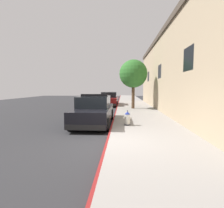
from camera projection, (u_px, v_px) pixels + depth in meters
The scene contains 8 objects.
ground_plane at pixel (71, 111), 16.79m from camera, with size 31.67×60.00×0.20m, color #2B2B2D.
sidewalk_pavement at pixel (136, 109), 16.42m from camera, with size 3.48×60.00×0.14m, color gray.
curb_painted_edge at pixel (117, 109), 16.52m from camera, with size 0.08×60.00×0.14m, color maroon.
storefront_building at pixel (200, 73), 14.53m from camera, with size 6.59×23.35×6.45m.
police_cruiser at pixel (94, 111), 10.16m from camera, with size 1.94×4.84×1.68m.
parked_car_silver_ahead at pixel (109, 99), 20.66m from camera, with size 1.94×4.84×1.56m.
fire_hydrant at pixel (127, 118), 9.11m from camera, with size 0.44×0.40×0.76m.
street_tree at pixel (133, 74), 16.42m from camera, with size 2.53×2.53×4.43m.
Camera 1 is at (0.50, -6.41, 2.02)m, focal length 29.05 mm.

